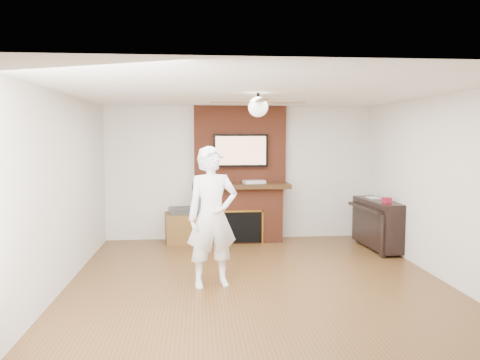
{
  "coord_description": "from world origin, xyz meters",
  "views": [
    {
      "loc": [
        -0.77,
        -6.03,
        1.95
      ],
      "look_at": [
        -0.15,
        0.9,
        1.29
      ],
      "focal_mm": 35.0,
      "sensor_mm": 36.0,
      "label": 1
    }
  ],
  "objects": [
    {
      "name": "piano",
      "position": [
        2.29,
        1.65,
        0.46
      ],
      "size": [
        0.58,
        1.33,
        0.94
      ],
      "rotation": [
        0.0,
        0.0,
        0.08
      ],
      "color": "black",
      "rests_on": "ground"
    },
    {
      "name": "candle_cream",
      "position": [
        0.15,
        2.29,
        0.05
      ],
      "size": [
        0.09,
        0.09,
        0.1
      ],
      "primitive_type": "cylinder",
      "color": "#F5E4C3",
      "rests_on": "ground"
    },
    {
      "name": "person",
      "position": [
        -0.6,
        -0.08,
        0.91
      ],
      "size": [
        0.75,
        0.58,
        1.82
      ],
      "primitive_type": "imported",
      "rotation": [
        0.0,
        0.0,
        0.22
      ],
      "color": "white",
      "rests_on": "ground"
    },
    {
      "name": "ceiling_fan",
      "position": [
        -0.0,
        0.0,
        2.33
      ],
      "size": [
        1.21,
        1.21,
        0.31
      ],
      "color": "black",
      "rests_on": "room_shell"
    },
    {
      "name": "side_table",
      "position": [
        -1.1,
        2.48,
        0.3
      ],
      "size": [
        0.63,
        0.63,
        0.64
      ],
      "rotation": [
        0.0,
        0.0,
        0.14
      ],
      "color": "brown",
      "rests_on": "ground"
    },
    {
      "name": "candle_orange",
      "position": [
        -0.08,
        2.3,
        0.06
      ],
      "size": [
        0.07,
        0.07,
        0.13
      ],
      "primitive_type": "cylinder",
      "color": "orange",
      "rests_on": "ground"
    },
    {
      "name": "room_shell",
      "position": [
        0.0,
        0.0,
        1.25
      ],
      "size": [
        5.36,
        5.86,
        2.86
      ],
      "color": "#503317",
      "rests_on": "ground"
    },
    {
      "name": "tv",
      "position": [
        0.0,
        2.5,
        1.68
      ],
      "size": [
        1.0,
        0.08,
        0.6
      ],
      "color": "black",
      "rests_on": "fireplace"
    },
    {
      "name": "candle_green",
      "position": [
        -0.05,
        2.38,
        0.05
      ],
      "size": [
        0.08,
        0.08,
        0.09
      ],
      "primitive_type": "cylinder",
      "color": "#48712D",
      "rests_on": "ground"
    },
    {
      "name": "candle_blue",
      "position": [
        0.23,
        2.38,
        0.04
      ],
      "size": [
        0.07,
        0.07,
        0.07
      ],
      "primitive_type": "cylinder",
      "color": "#374DA5",
      "rests_on": "ground"
    },
    {
      "name": "fireplace",
      "position": [
        0.0,
        2.55,
        1.0
      ],
      "size": [
        1.78,
        0.64,
        2.5
      ],
      "color": "brown",
      "rests_on": "ground"
    },
    {
      "name": "cable_box",
      "position": [
        0.24,
        2.45,
        1.11
      ],
      "size": [
        0.43,
        0.3,
        0.06
      ],
      "primitive_type": "cube",
      "rotation": [
        0.0,
        0.0,
        0.22
      ],
      "color": "silver",
      "rests_on": "fireplace"
    }
  ]
}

